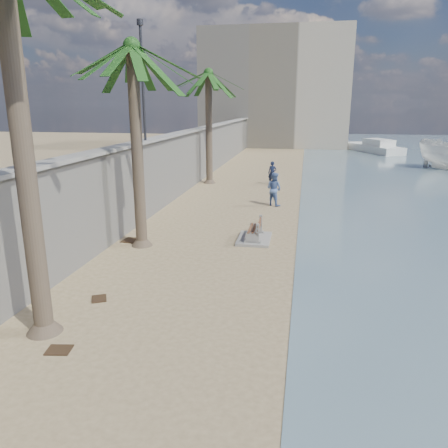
{
  "coord_description": "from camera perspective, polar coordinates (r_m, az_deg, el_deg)",
  "views": [
    {
      "loc": [
        2.16,
        -7.35,
        5.22
      ],
      "look_at": [
        -0.5,
        7.0,
        1.2
      ],
      "focal_mm": 35.0,
      "sensor_mm": 36.0,
      "label": 1
    }
  ],
  "objects": [
    {
      "name": "debris_d",
      "position": [
        12.74,
        -16.0,
        -9.35
      ],
      "size": [
        0.57,
        0.61,
        0.03
      ],
      "primitive_type": "cube",
      "rotation": [
        0.0,
        0.0,
        5.17
      ],
      "color": "#382616",
      "rests_on": "ground_plane"
    },
    {
      "name": "wall_cap",
      "position": [
        28.37,
        -4.66,
        11.99
      ],
      "size": [
        0.8,
        70.0,
        0.12
      ],
      "primitive_type": "cube",
      "color": "gray",
      "rests_on": "seawall"
    },
    {
      "name": "palm_mid",
      "position": [
        16.27,
        -11.96,
        21.49
      ],
      "size": [
        5.0,
        5.0,
        8.03
      ],
      "color": "brown",
      "rests_on": "ground_plane"
    },
    {
      "name": "ground_plane",
      "position": [
        9.27,
        -5.12,
        -18.95
      ],
      "size": [
        140.0,
        140.0,
        0.0
      ],
      "primitive_type": "plane",
      "color": "#9E8661"
    },
    {
      "name": "debris_b",
      "position": [
        10.6,
        -20.75,
        -15.13
      ],
      "size": [
        0.59,
        0.5,
        0.03
      ],
      "primitive_type": "cube",
      "rotation": [
        0.0,
        0.0,
        3.3
      ],
      "color": "#382616",
      "rests_on": "ground_plane"
    },
    {
      "name": "yacht_far",
      "position": [
        52.52,
        18.84,
        9.28
      ],
      "size": [
        5.88,
        8.92,
        1.5
      ],
      "primitive_type": null,
      "rotation": [
        0.0,
        0.0,
        2.01
      ],
      "color": "silver",
      "rests_on": "bay_water"
    },
    {
      "name": "person_a",
      "position": [
        29.38,
        6.32,
        6.85
      ],
      "size": [
        0.71,
        0.54,
        1.78
      ],
      "primitive_type": "imported",
      "rotation": [
        0.0,
        0.0,
        -0.18
      ],
      "color": "#131B36",
      "rests_on": "ground_plane"
    },
    {
      "name": "bench_far",
      "position": [
        17.29,
        3.98,
        -1.02
      ],
      "size": [
        1.3,
        1.89,
        0.78
      ],
      "color": "gray",
      "rests_on": "ground_plane"
    },
    {
      "name": "streetlight",
      "position": [
        20.71,
        -10.64,
        19.1
      ],
      "size": [
        0.28,
        0.28,
        5.12
      ],
      "color": "#2D2D33",
      "rests_on": "wall_cap"
    },
    {
      "name": "person_b",
      "position": [
        23.22,
        6.55,
        4.79
      ],
      "size": [
        1.19,
        1.12,
        1.97
      ],
      "primitive_type": "imported",
      "rotation": [
        0.0,
        0.0,
        2.59
      ],
      "color": "#4F6AA4",
      "rests_on": "ground_plane"
    },
    {
      "name": "palm_back",
      "position": [
        29.6,
        -2.04,
        18.94
      ],
      "size": [
        5.0,
        5.0,
        8.05
      ],
      "color": "brown",
      "rests_on": "ground_plane"
    },
    {
      "name": "end_building",
      "position": [
        59.52,
        6.78,
        17.03
      ],
      "size": [
        18.0,
        12.0,
        14.0
      ],
      "primitive_type": "cube",
      "color": "#B7AA93",
      "rests_on": "ground_plane"
    },
    {
      "name": "seawall",
      "position": [
        28.53,
        -4.58,
        8.38
      ],
      "size": [
        0.45,
        70.0,
        3.5
      ],
      "primitive_type": "cube",
      "color": "gray",
      "rests_on": "ground_plane"
    },
    {
      "name": "debris_c",
      "position": [
        17.67,
        -12.15,
        -2.08
      ],
      "size": [
        0.61,
        0.74,
        0.03
      ],
      "primitive_type": "cube",
      "rotation": [
        0.0,
        0.0,
        4.63
      ],
      "color": "#382616",
      "rests_on": "ground_plane"
    }
  ]
}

